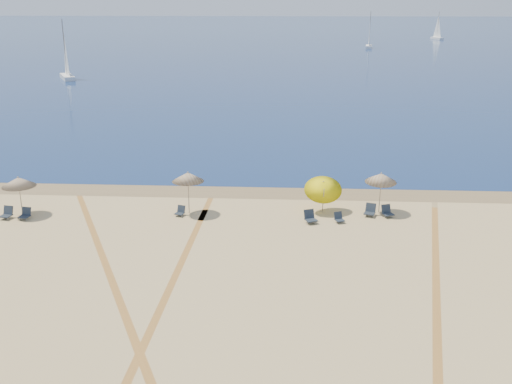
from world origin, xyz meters
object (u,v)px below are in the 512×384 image
umbrella_1 (18,182)px  sailboat_0 (437,31)px  chair_3 (25,214)px  chair_5 (310,217)px  chair_6 (339,218)px  sailboat_2 (369,37)px  sailboat_1 (66,61)px  umbrella_4 (381,178)px  chair_2 (7,213)px  chair_8 (387,211)px  chair_7 (370,210)px  umbrella_3 (323,186)px  chair_4 (180,211)px  umbrella_2 (188,177)px

umbrella_1 → sailboat_0: bearing=69.1°
chair_3 → chair_5: bearing=9.7°
sailboat_0 → chair_6: bearing=-122.9°
umbrella_1 → sailboat_2: bearing=74.0°
chair_5 → sailboat_1: sailboat_1 is taller
umbrella_4 → chair_2: 22.35m
umbrella_4 → sailboat_2: 126.28m
chair_3 → chair_8: chair_8 is taller
chair_6 → sailboat_1: size_ratio=0.08×
chair_7 → sailboat_2: size_ratio=0.09×
chair_3 → chair_6: bearing=10.0°
chair_6 → chair_2: bearing=160.9°
chair_6 → chair_7: chair_7 is taller
sailboat_0 → sailboat_1: size_ratio=0.90×
chair_7 → sailboat_2: sailboat_2 is taller
chair_5 → chair_2: bearing=158.2°
umbrella_3 → chair_3: 17.78m
umbrella_1 → chair_6: size_ratio=3.40×
chair_3 → sailboat_1: (-20.19, 62.23, 2.51)m
umbrella_4 → chair_2: umbrella_4 is taller
chair_4 → sailboat_2: (26.83, 126.64, 2.52)m
umbrella_2 → sailboat_0: (52.10, 162.09, 0.25)m
sailboat_2 → umbrella_1: bearing=-98.3°
umbrella_4 → chair_5: umbrella_4 is taller
chair_6 → sailboat_2: size_ratio=0.08×
umbrella_2 → sailboat_2: bearing=78.2°
umbrella_2 → chair_3: bearing=-170.8°
chair_5 → chair_3: bearing=158.4°
chair_4 → chair_8: (12.37, 0.54, 0.05)m
umbrella_2 → chair_6: 9.25m
chair_4 → chair_7: bearing=21.3°
chair_6 → sailboat_1: (-38.65, 61.73, 2.55)m
chair_4 → chair_7: chair_7 is taller
chair_4 → umbrella_2: bearing=62.6°
chair_5 → sailboat_0: 169.32m
umbrella_3 → chair_7: 3.15m
umbrella_2 → sailboat_1: bearing=116.1°
chair_5 → sailboat_2: sailboat_2 is taller
chair_5 → chair_8: bearing=-7.4°
chair_4 → chair_7: 11.38m
umbrella_4 → chair_2: (-22.15, -2.28, -1.88)m
umbrella_3 → chair_8: umbrella_3 is taller
umbrella_3 → chair_6: 2.33m
sailboat_2 → umbrella_3: bearing=-90.6°
umbrella_3 → chair_3: umbrella_3 is taller
umbrella_2 → chair_2: size_ratio=3.32×
chair_5 → chair_8: size_ratio=1.07×
chair_2 → sailboat_2: size_ratio=0.09×
umbrella_1 → sailboat_0: sailboat_0 is taller
umbrella_2 → chair_2: (-10.63, -1.50, -1.97)m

